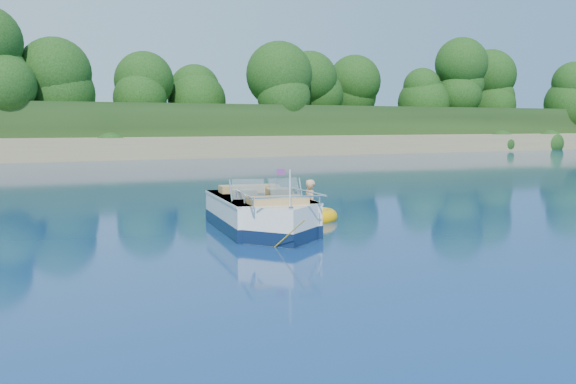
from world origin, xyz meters
The scene contains 6 objects.
ground centered at (0.00, 0.00, 0.00)m, with size 160.00×160.00×0.00m, color #0A1E48.
shoreline centered at (0.00, 63.77, 0.98)m, with size 170.00×59.00×6.00m.
treeline centered at (0.04, 41.01, 5.55)m, with size 150.00×7.12×8.19m.
motorboat centered at (-0.78, 3.73, 0.34)m, with size 2.37×5.23×1.75m.
tow_tube centered at (1.01, 4.80, 0.10)m, with size 1.66×1.66×0.37m.
boy centered at (1.02, 4.85, 0.00)m, with size 0.49×0.32×1.35m, color tan.
Camera 1 is at (-6.67, -9.48, 2.42)m, focal length 40.00 mm.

